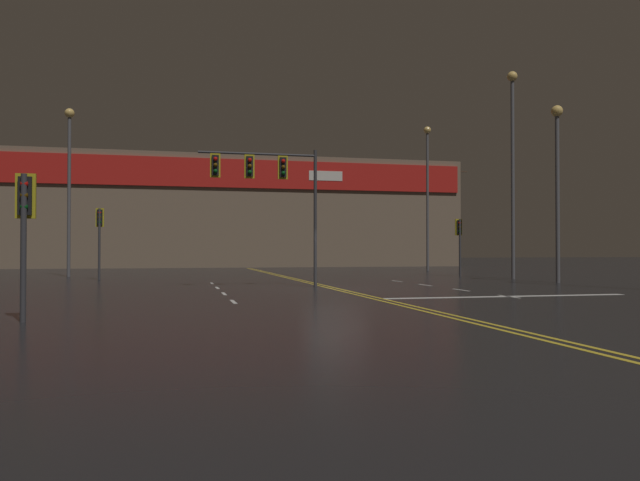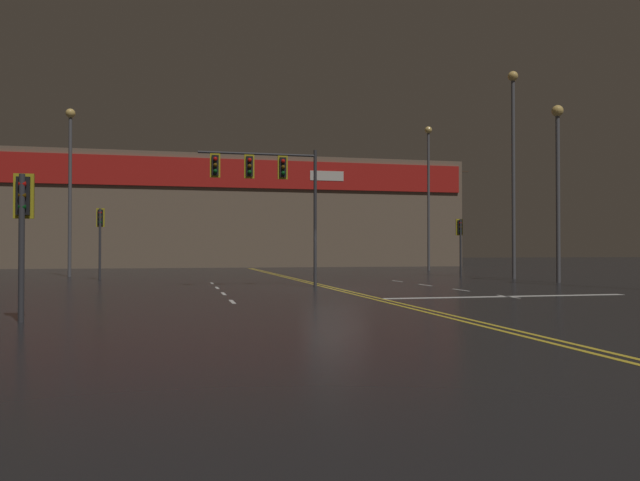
# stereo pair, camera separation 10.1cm
# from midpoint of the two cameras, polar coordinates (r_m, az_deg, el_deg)

# --- Properties ---
(ground_plane) EXTENTS (200.00, 200.00, 0.00)m
(ground_plane) POSITION_cam_midpoint_polar(r_m,az_deg,el_deg) (25.24, 1.33, -4.45)
(ground_plane) COLOR black
(road_markings) EXTENTS (13.72, 60.00, 0.01)m
(road_markings) POSITION_cam_midpoint_polar(r_m,az_deg,el_deg) (24.53, 3.83, -4.54)
(road_markings) COLOR gold
(road_markings) RESTS_ON ground
(traffic_signal_median) EXTENTS (5.01, 0.36, 5.85)m
(traffic_signal_median) POSITION_cam_midpoint_polar(r_m,az_deg,el_deg) (26.40, -5.05, 5.74)
(traffic_signal_median) COLOR #38383D
(traffic_signal_median) RESTS_ON ground
(traffic_signal_corner_southwest) EXTENTS (0.42, 0.36, 3.25)m
(traffic_signal_corner_southwest) POSITION_cam_midpoint_polar(r_m,az_deg,el_deg) (15.10, -25.55, 2.31)
(traffic_signal_corner_southwest) COLOR #38383D
(traffic_signal_corner_southwest) RESTS_ON ground
(traffic_signal_corner_northwest) EXTENTS (0.42, 0.36, 3.80)m
(traffic_signal_corner_northwest) POSITION_cam_midpoint_polar(r_m,az_deg,el_deg) (35.03, -19.58, 1.16)
(traffic_signal_corner_northwest) COLOR #38383D
(traffic_signal_corner_northwest) RESTS_ON ground
(traffic_signal_corner_northeast) EXTENTS (0.42, 0.36, 3.46)m
(traffic_signal_corner_northeast) POSITION_cam_midpoint_polar(r_m,az_deg,el_deg) (38.50, 12.53, 0.57)
(traffic_signal_corner_northeast) COLOR #38383D
(traffic_signal_corner_northeast) RESTS_ON ground
(streetlight_near_right) EXTENTS (0.56, 0.56, 11.21)m
(streetlight_near_right) POSITION_cam_midpoint_polar(r_m,az_deg,el_deg) (49.33, 9.74, 5.42)
(streetlight_near_right) COLOR #59595E
(streetlight_near_right) RESTS_ON ground
(streetlight_far_left) EXTENTS (0.56, 0.56, 11.45)m
(streetlight_far_left) POSITION_cam_midpoint_polar(r_m,az_deg,el_deg) (36.27, 17.12, 7.95)
(streetlight_far_left) COLOR #59595E
(streetlight_far_left) RESTS_ON ground
(streetlight_far_right) EXTENTS (0.56, 0.56, 9.98)m
(streetlight_far_right) POSITION_cam_midpoint_polar(r_m,az_deg,el_deg) (39.95, -22.02, 6.00)
(streetlight_far_right) COLOR #59595E
(streetlight_far_right) RESTS_ON ground
(streetlight_far_median) EXTENTS (0.56, 0.56, 8.60)m
(streetlight_far_median) POSITION_cam_midpoint_polar(r_m,az_deg,el_deg) (32.45, 20.79, 6.23)
(streetlight_far_median) COLOR #59595E
(streetlight_far_median) RESTS_ON ground
(building_backdrop) EXTENTS (42.33, 10.23, 10.33)m
(building_backdrop) POSITION_cam_midpoint_polar(r_m,az_deg,el_deg) (61.94, -7.34, 2.45)
(building_backdrop) COLOR #7A6651
(building_backdrop) RESTS_ON ground
(utility_pole_row) EXTENTS (46.42, 0.26, 11.28)m
(utility_pole_row) POSITION_cam_midpoint_polar(r_m,az_deg,el_deg) (57.22, -8.61, 2.90)
(utility_pole_row) COLOR #4C3828
(utility_pole_row) RESTS_ON ground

